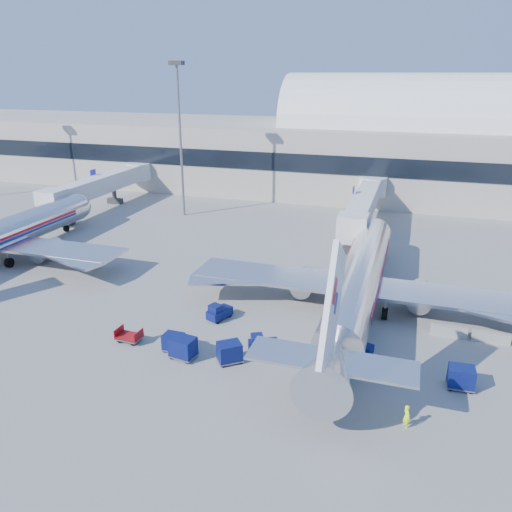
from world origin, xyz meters
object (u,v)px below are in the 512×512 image
(mast_west, at_px, (179,118))
(cart_solo_far, at_px, (461,377))
(tug_lead, at_px, (262,344))
(jetbridge_mid, at_px, (106,183))
(barrier_mid, at_px, (491,337))
(cart_solo_near, at_px, (321,386))
(cart_train_b, at_px, (183,347))
(cart_train_c, at_px, (174,342))
(tug_left, at_px, (219,312))
(tug_right, at_px, (359,345))
(cart_train_a, at_px, (229,352))
(barrier_near, at_px, (449,331))
(ramp_worker, at_px, (407,416))
(jetbridge_near, at_px, (365,203))
(cart_open_red, at_px, (130,337))
(airliner_main, at_px, (359,282))

(mast_west, height_order, cart_solo_far, mast_west)
(tug_lead, bearing_deg, jetbridge_mid, 109.49)
(barrier_mid, bearing_deg, jetbridge_mid, 152.65)
(cart_solo_near, height_order, cart_solo_far, cart_solo_near)
(barrier_mid, relative_size, cart_train_b, 1.38)
(cart_train_c, distance_m, cart_solo_far, 21.66)
(cart_solo_far, bearing_deg, jetbridge_mid, 143.01)
(tug_left, bearing_deg, tug_lead, -105.85)
(tug_right, bearing_deg, cart_solo_far, -2.25)
(cart_train_a, relative_size, cart_solo_far, 1.22)
(jetbridge_mid, distance_m, cart_train_a, 52.75)
(barrier_near, bearing_deg, tug_left, -171.09)
(tug_right, bearing_deg, mast_west, 150.68)
(ramp_worker, bearing_deg, barrier_near, -44.94)
(jetbridge_near, distance_m, tug_lead, 36.44)
(cart_open_red, bearing_deg, mast_west, 111.27)
(jetbridge_mid, bearing_deg, ramp_worker, -40.33)
(airliner_main, height_order, cart_train_c, airliner_main)
(mast_west, bearing_deg, cart_solo_near, -53.65)
(jetbridge_mid, xyz_separation_m, cart_train_a, (36.15, -38.28, -3.06))
(jetbridge_near, bearing_deg, airliner_main, -84.78)
(airliner_main, distance_m, tug_right, 7.90)
(ramp_worker, bearing_deg, tug_right, -6.38)
(tug_left, height_order, cart_solo_near, cart_solo_near)
(mast_west, xyz_separation_m, barrier_near, (38.00, -28.00, -14.34))
(jetbridge_mid, bearing_deg, tug_left, -44.29)
(airliner_main, distance_m, cart_train_c, 17.74)
(tug_right, height_order, cart_open_red, tug_right)
(cart_train_c, bearing_deg, tug_lead, 17.61)
(cart_solo_near, bearing_deg, ramp_worker, -19.16)
(jetbridge_mid, bearing_deg, airliner_main, -30.64)
(tug_lead, height_order, tug_left, tug_left)
(mast_west, bearing_deg, tug_lead, -56.09)
(tug_left, xyz_separation_m, cart_train_a, (3.46, -6.39, 0.16))
(cart_open_red, distance_m, ramp_worker, 22.65)
(mast_west, relative_size, cart_solo_near, 10.58)
(jetbridge_mid, xyz_separation_m, tug_right, (45.48, -33.78, -3.32))
(cart_solo_near, bearing_deg, tug_lead, 135.11)
(jetbridge_near, bearing_deg, cart_train_b, -103.74)
(mast_west, height_order, cart_train_b, mast_west)
(cart_solo_near, bearing_deg, tug_right, 69.26)
(jetbridge_near, distance_m, tug_left, 33.38)
(jetbridge_mid, distance_m, cart_solo_near, 59.70)
(airliner_main, xyz_separation_m, jetbridge_near, (-2.40, 26.30, 1.00))
(tug_right, distance_m, tug_left, 12.92)
(cart_train_b, bearing_deg, cart_solo_far, 15.49)
(cart_train_b, bearing_deg, mast_west, 124.22)
(jetbridge_near, height_order, tug_right, jetbridge_near)
(mast_west, distance_m, cart_train_a, 45.51)
(cart_train_b, distance_m, cart_open_red, 5.50)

